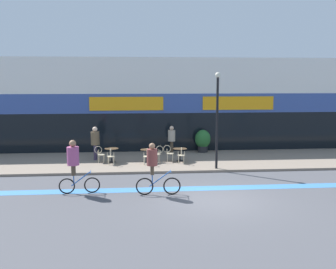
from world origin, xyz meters
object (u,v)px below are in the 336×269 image
bistro_table_0 (112,152)px  pedestrian_far_end (172,137)px  cafe_chair_0_near (111,155)px  cyclist_0 (74,161)px  planter_pot (203,140)px  lamp_post (217,113)px  cafe_chair_2_near (181,154)px  bistro_table_2 (180,152)px  cafe_chair_1_side (158,153)px  pedestrian_near_end (95,140)px  cafe_chair_1_near (147,155)px  cyclist_2 (154,166)px  bistro_table_1 (146,153)px  cafe_chair_0_side (100,153)px  cafe_chair_2_side (169,152)px

bistro_table_0 → pedestrian_far_end: (3.49, 2.23, 0.46)m
cafe_chair_0_near → cyclist_0: size_ratio=0.41×
planter_pot → lamp_post: bearing=-91.3°
cafe_chair_2_near → cyclist_0: bearing=139.0°
bistro_table_2 → cafe_chair_1_side: 1.24m
pedestrian_far_end → pedestrian_near_end: bearing=-173.1°
cafe_chair_0_near → pedestrian_near_end: 1.80m
bistro_table_0 → planter_pot: bearing=25.3°
bistro_table_2 → cafe_chair_1_near: 2.02m
cyclist_2 → bistro_table_0: bearing=110.5°
cafe_chair_2_near → lamp_post: (1.63, -1.34, 2.28)m
bistro_table_0 → pedestrian_far_end: 4.16m
pedestrian_far_end → planter_pot: bearing=-0.8°
lamp_post → cafe_chair_2_near: bearing=140.6°
lamp_post → cafe_chair_0_near: bearing=166.0°
lamp_post → cyclist_0: bearing=-151.9°
bistro_table_1 → cafe_chair_0_side: cafe_chair_0_side is taller
bistro_table_2 → cyclist_0: cyclist_0 is taller
bistro_table_1 → pedestrian_near_end: bearing=161.1°
planter_pot → cyclist_2: bearing=-112.2°
cafe_chair_0_near → planter_pot: (5.46, 3.21, 0.23)m
lamp_post → cyclist_2: size_ratio=2.29×
bistro_table_2 → cafe_chair_1_side: size_ratio=0.84×
cafe_chair_0_side → pedestrian_near_end: pedestrian_near_end is taller
bistro_table_0 → bistro_table_1: 1.89m
bistro_table_2 → planter_pot: 3.11m
cafe_chair_2_side → cyclist_0: 6.97m
bistro_table_1 → cyclist_2: cyclist_2 is taller
cafe_chair_2_near → pedestrian_far_end: size_ratio=0.53×
bistro_table_1 → cafe_chair_2_near: (1.85, -0.44, 0.01)m
bistro_table_0 → cafe_chair_0_side: (-0.63, 0.01, -0.04)m
bistro_table_2 → cafe_chair_2_side: (-0.63, 0.01, 0.01)m
cyclist_0 → cyclist_2: size_ratio=1.04×
bistro_table_0 → cyclist_0: (-1.17, -5.44, 0.65)m
cafe_chair_0_side → cyclist_2: size_ratio=0.43×
pedestrian_near_end → bistro_table_2: bearing=174.0°
cafe_chair_2_side → cafe_chair_1_near: bearing=-142.3°
cafe_chair_0_side → cafe_chair_2_near: 4.40m
cafe_chair_2_near → planter_pot: bearing=-23.7°
bistro_table_1 → cafe_chair_1_side: size_ratio=0.79×
bistro_table_2 → pedestrian_far_end: pedestrian_far_end is taller
cafe_chair_0_near → planter_pot: size_ratio=0.65×
bistro_table_1 → pedestrian_near_end: 3.05m
bistro_table_1 → pedestrian_far_end: size_ratio=0.42×
bistro_table_0 → cafe_chair_1_near: size_ratio=0.86×
cafe_chair_0_side → bistro_table_1: bearing=-0.2°
planter_pot → pedestrian_far_end: size_ratio=0.82×
cafe_chair_2_side → pedestrian_near_end: bearing=173.3°
bistro_table_0 → cafe_chair_2_side: cafe_chair_2_side is taller
cafe_chair_2_near → pedestrian_near_end: pedestrian_near_end is taller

